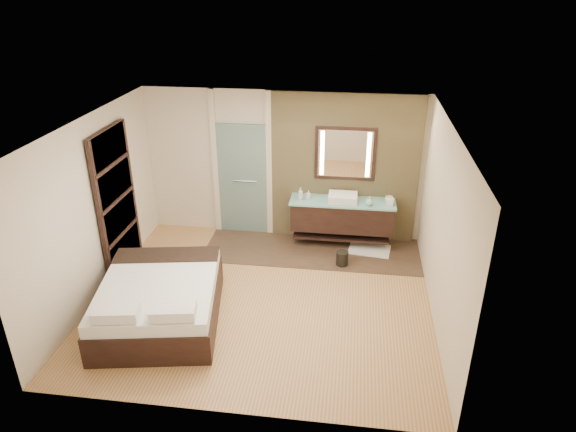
# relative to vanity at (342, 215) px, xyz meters

# --- Properties ---
(floor) EXTENTS (5.00, 5.00, 0.00)m
(floor) POSITION_rel_vanity_xyz_m (-1.10, -1.92, -0.58)
(floor) COLOR #9A6F40
(floor) RESTS_ON ground
(tile_strip) EXTENTS (3.80, 1.30, 0.01)m
(tile_strip) POSITION_rel_vanity_xyz_m (-0.50, -0.32, -0.57)
(tile_strip) COLOR #3C2C21
(tile_strip) RESTS_ON floor
(stone_wall) EXTENTS (2.60, 0.08, 2.70)m
(stone_wall) POSITION_rel_vanity_xyz_m (0.00, 0.29, 0.77)
(stone_wall) COLOR tan
(stone_wall) RESTS_ON floor
(vanity) EXTENTS (1.85, 0.55, 0.88)m
(vanity) POSITION_rel_vanity_xyz_m (0.00, 0.00, 0.00)
(vanity) COLOR black
(vanity) RESTS_ON stone_wall
(mirror_unit) EXTENTS (1.06, 0.04, 0.96)m
(mirror_unit) POSITION_rel_vanity_xyz_m (0.00, 0.24, 1.07)
(mirror_unit) COLOR black
(mirror_unit) RESTS_ON stone_wall
(frosted_door) EXTENTS (1.10, 0.12, 2.70)m
(frosted_door) POSITION_rel_vanity_xyz_m (-1.85, 0.28, 0.56)
(frosted_door) COLOR #A2CDC6
(frosted_door) RESTS_ON floor
(shoji_partition) EXTENTS (0.06, 1.20, 2.40)m
(shoji_partition) POSITION_rel_vanity_xyz_m (-3.53, -1.32, 0.63)
(shoji_partition) COLOR black
(shoji_partition) RESTS_ON floor
(bed) EXTENTS (1.93, 2.25, 0.77)m
(bed) POSITION_rel_vanity_xyz_m (-2.44, -2.61, -0.26)
(bed) COLOR black
(bed) RESTS_ON floor
(bath_mat) EXTENTS (0.78, 0.59, 0.02)m
(bath_mat) POSITION_rel_vanity_xyz_m (0.52, -0.18, -0.56)
(bath_mat) COLOR white
(bath_mat) RESTS_ON floor
(waste_bin) EXTENTS (0.21, 0.21, 0.25)m
(waste_bin) POSITION_rel_vanity_xyz_m (0.05, -0.75, -0.45)
(waste_bin) COLOR black
(waste_bin) RESTS_ON floor
(tissue_box) EXTENTS (0.14, 0.14, 0.10)m
(tissue_box) POSITION_rel_vanity_xyz_m (0.82, -0.05, 0.33)
(tissue_box) COLOR white
(tissue_box) RESTS_ON vanity
(soap_bottle_a) EXTENTS (0.11, 0.11, 0.22)m
(soap_bottle_a) POSITION_rel_vanity_xyz_m (-0.74, -0.03, 0.39)
(soap_bottle_a) COLOR silver
(soap_bottle_a) RESTS_ON vanity
(soap_bottle_b) EXTENTS (0.09, 0.09, 0.15)m
(soap_bottle_b) POSITION_rel_vanity_xyz_m (-0.61, 0.01, 0.36)
(soap_bottle_b) COLOR #B2B2B2
(soap_bottle_b) RESTS_ON vanity
(soap_bottle_c) EXTENTS (0.14, 0.14, 0.16)m
(soap_bottle_c) POSITION_rel_vanity_xyz_m (0.46, -0.13, 0.36)
(soap_bottle_c) COLOR #A2CBC3
(soap_bottle_c) RESTS_ON vanity
(cup) EXTENTS (0.17, 0.17, 0.11)m
(cup) POSITION_rel_vanity_xyz_m (0.80, 0.04, 0.34)
(cup) COLOR white
(cup) RESTS_ON vanity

